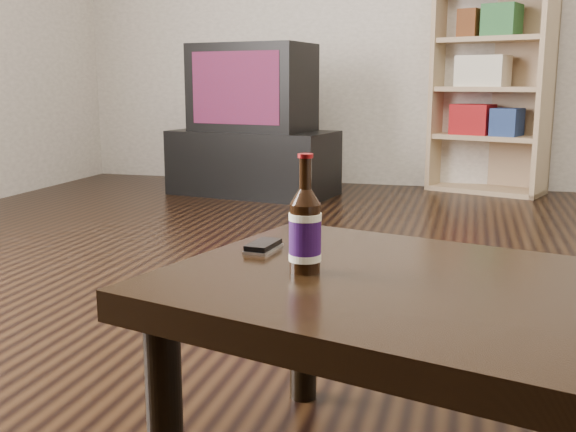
% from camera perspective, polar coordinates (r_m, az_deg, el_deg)
% --- Properties ---
extents(floor, '(5.00, 6.00, 0.01)m').
position_cam_1_polar(floor, '(1.87, 4.91, -11.17)').
color(floor, black).
rests_on(floor, ground).
extents(tv_stand, '(1.09, 0.68, 0.41)m').
position_cam_1_polar(tv_stand, '(4.32, -2.94, 4.53)').
color(tv_stand, black).
rests_on(tv_stand, floor).
extents(tv, '(0.78, 0.57, 0.54)m').
position_cam_1_polar(tv, '(4.29, -3.01, 10.80)').
color(tv, black).
rests_on(tv, tv_stand).
extents(bookshelf, '(0.79, 0.55, 1.33)m').
position_cam_1_polar(bookshelf, '(4.60, 16.83, 10.59)').
color(bookshelf, '#A0795B').
rests_on(bookshelf, floor).
extents(coffee_table, '(1.16, 0.86, 0.39)m').
position_cam_1_polar(coffee_table, '(1.11, 15.98, -8.69)').
color(coffee_table, black).
rests_on(coffee_table, floor).
extents(beer_bottle, '(0.06, 0.06, 0.20)m').
position_cam_1_polar(beer_bottle, '(1.14, 1.46, -1.28)').
color(beer_bottle, black).
rests_on(beer_bottle, coffee_table).
extents(phone, '(0.06, 0.10, 0.02)m').
position_cam_1_polar(phone, '(1.30, -2.11, -2.58)').
color(phone, silver).
rests_on(phone, coffee_table).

